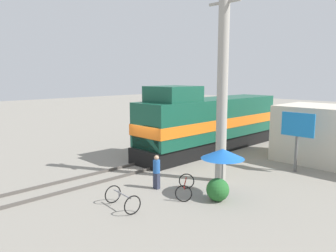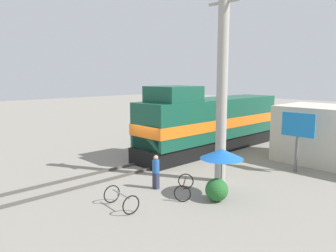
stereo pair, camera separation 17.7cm
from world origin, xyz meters
TOP-DOWN VIEW (x-y plane):
  - ground_plane at (0.00, 0.00)m, footprint 120.00×120.00m
  - rail_near at (-0.72, 0.00)m, footprint 0.08×37.61m
  - rail_far at (0.72, 0.00)m, footprint 0.08×37.61m
  - locomotive at (0.00, 5.37)m, footprint 2.85×13.21m
  - utility_pole at (4.73, 0.48)m, footprint 1.80×0.54m
  - vendor_umbrella at (6.14, -1.33)m, footprint 1.93×1.93m
  - billboard_sign at (6.73, 4.86)m, footprint 1.87×0.12m
  - shrub_cluster at (6.30, -1.85)m, footprint 1.00×1.00m
  - person_bystander at (3.30, -2.70)m, footprint 0.34×0.34m
  - bicycle at (4.83, -2.33)m, footprint 1.67×1.84m
  - bicycle_spare at (4.07, -5.32)m, footprint 1.66×0.93m

SIDE VIEW (x-z plane):
  - ground_plane at x=0.00m, z-range 0.00..0.00m
  - rail_near at x=-0.72m, z-range 0.00..0.15m
  - rail_far at x=0.72m, z-range 0.00..0.15m
  - bicycle at x=4.83m, z-range 0.01..0.76m
  - bicycle_spare at x=4.07m, z-range 0.01..0.79m
  - shrub_cluster at x=6.30m, z-range 0.00..1.00m
  - person_bystander at x=3.30m, z-range 0.07..1.72m
  - vendor_umbrella at x=6.14m, z-range 0.88..3.09m
  - locomotive at x=0.00m, z-range -0.35..4.41m
  - billboard_sign at x=6.73m, z-range 0.80..4.17m
  - utility_pole at x=4.73m, z-range 0.03..10.13m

